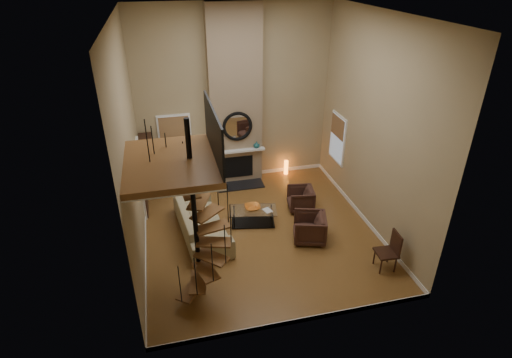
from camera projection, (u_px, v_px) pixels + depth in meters
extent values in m
cube|color=olive|center=(259.00, 231.00, 11.06)|extent=(6.00, 6.50, 0.01)
cube|color=tan|center=(234.00, 97.00, 12.52)|extent=(6.00, 0.02, 5.50)
cube|color=tan|center=(306.00, 209.00, 6.97)|extent=(6.00, 0.02, 5.50)
cube|color=tan|center=(130.00, 149.00, 9.12)|extent=(0.02, 6.50, 5.50)
cube|color=tan|center=(375.00, 126.00, 10.36)|extent=(0.02, 6.50, 5.50)
cube|color=silver|center=(261.00, 14.00, 8.43)|extent=(6.00, 6.50, 0.01)
cube|color=white|center=(236.00, 175.00, 13.79)|extent=(6.00, 0.02, 0.12)
cube|color=white|center=(298.00, 321.00, 8.26)|extent=(6.00, 0.02, 0.12)
cube|color=white|center=(146.00, 246.00, 10.41)|extent=(0.02, 6.50, 0.12)
cube|color=white|center=(361.00, 215.00, 11.64)|extent=(0.02, 6.50, 0.12)
cube|color=#8C765B|center=(235.00, 99.00, 12.35)|extent=(1.60, 0.38, 5.50)
cube|color=black|center=(240.00, 185.00, 13.24)|extent=(1.50, 0.60, 0.04)
cube|color=black|center=(238.00, 167.00, 13.23)|extent=(0.95, 0.02, 0.72)
cube|color=white|center=(238.00, 151.00, 12.88)|extent=(1.70, 0.18, 0.06)
torus|color=black|center=(237.00, 126.00, 12.55)|extent=(0.94, 0.10, 0.94)
cylinder|color=white|center=(237.00, 126.00, 12.56)|extent=(0.80, 0.01, 0.80)
imported|color=black|center=(221.00, 148.00, 12.73)|extent=(0.24, 0.24, 0.25)
imported|color=#185055|center=(257.00, 145.00, 12.97)|extent=(0.20, 0.20, 0.21)
cube|color=white|center=(175.00, 138.00, 12.66)|extent=(1.02, 0.04, 1.52)
cube|color=#8C9EB2|center=(175.00, 138.00, 12.64)|extent=(0.90, 0.01, 1.40)
cube|color=olive|center=(175.00, 132.00, 12.52)|extent=(0.90, 0.01, 0.98)
cube|color=white|center=(338.00, 138.00, 12.61)|extent=(0.04, 1.02, 1.52)
cube|color=#8C9EB2|center=(337.00, 139.00, 12.61)|extent=(0.01, 0.90, 1.40)
cube|color=olive|center=(338.00, 127.00, 12.42)|extent=(0.01, 0.90, 0.63)
cube|color=white|center=(142.00, 179.00, 11.48)|extent=(0.06, 1.05, 2.16)
cube|color=#331A11|center=(143.00, 179.00, 11.50)|extent=(0.05, 0.90, 2.05)
cube|color=#8C9EB2|center=(142.00, 166.00, 11.30)|extent=(0.01, 0.60, 0.90)
cube|color=brown|center=(171.00, 163.00, 7.56)|extent=(1.70, 2.20, 0.12)
cube|color=white|center=(171.00, 166.00, 7.59)|extent=(1.70, 2.20, 0.03)
cube|color=black|center=(214.00, 132.00, 7.47)|extent=(0.04, 2.20, 0.94)
cylinder|color=black|center=(194.00, 213.00, 8.19)|extent=(0.10, 0.10, 4.02)
cube|color=brown|center=(191.00, 290.00, 8.73)|extent=(0.71, 0.78, 0.04)
cylinder|color=black|center=(180.00, 284.00, 8.22)|extent=(0.02, 0.02, 0.94)
cube|color=brown|center=(198.00, 282.00, 8.58)|extent=(0.46, 0.77, 0.04)
cylinder|color=black|center=(196.00, 277.00, 8.04)|extent=(0.02, 0.02, 0.94)
cube|color=brown|center=(206.00, 271.00, 8.50)|extent=(0.55, 0.79, 0.04)
cylinder|color=black|center=(212.00, 263.00, 8.01)|extent=(0.02, 0.02, 0.94)
cube|color=brown|center=(212.00, 257.00, 8.49)|extent=(0.75, 0.74, 0.04)
cylinder|color=black|center=(225.00, 244.00, 8.10)|extent=(0.02, 0.02, 0.94)
cube|color=brown|center=(214.00, 242.00, 8.51)|extent=(0.79, 0.53, 0.04)
cylinder|color=black|center=(231.00, 224.00, 8.27)|extent=(0.02, 0.02, 0.94)
cube|color=brown|center=(213.00, 227.00, 8.54)|extent=(0.77, 0.48, 0.04)
cylinder|color=black|center=(228.00, 204.00, 8.45)|extent=(0.02, 0.02, 0.94)
cube|color=brown|center=(207.00, 213.00, 8.53)|extent=(0.77, 0.72, 0.04)
cylinder|color=black|center=(218.00, 187.00, 8.56)|extent=(0.02, 0.02, 0.94)
cube|color=brown|center=(199.00, 201.00, 8.47)|extent=(0.58, 0.79, 0.04)
cylinder|color=black|center=(202.00, 173.00, 8.55)|extent=(0.02, 0.02, 0.94)
cube|color=brown|center=(190.00, 191.00, 8.33)|extent=(0.41, 0.75, 0.04)
cylinder|color=black|center=(184.00, 162.00, 8.40)|extent=(0.02, 0.02, 0.94)
cube|color=brown|center=(181.00, 182.00, 8.12)|extent=(0.68, 0.79, 0.04)
cylinder|color=black|center=(167.00, 155.00, 8.11)|extent=(0.02, 0.02, 0.94)
cube|color=brown|center=(174.00, 174.00, 7.86)|extent=(0.80, 0.64, 0.04)
cylinder|color=black|center=(154.00, 149.00, 7.71)|extent=(0.02, 0.02, 0.94)
cube|color=brown|center=(171.00, 166.00, 7.58)|extent=(0.72, 0.34, 0.04)
cylinder|color=black|center=(148.00, 144.00, 7.28)|extent=(0.02, 0.02, 0.94)
cube|color=#331A11|center=(149.00, 166.00, 12.41)|extent=(0.39, 0.82, 1.84)
imported|color=tan|center=(201.00, 221.00, 10.79)|extent=(1.34, 2.78, 0.78)
imported|color=#41261E|center=(303.00, 199.00, 11.87)|extent=(0.83, 0.81, 0.67)
imported|color=#41261E|center=(312.00, 228.00, 10.58)|extent=(1.02, 1.01, 0.75)
cube|color=silver|center=(253.00, 210.00, 11.17)|extent=(1.39, 0.88, 0.02)
cube|color=black|center=(253.00, 223.00, 11.36)|extent=(1.26, 0.75, 0.02)
cylinder|color=black|center=(234.00, 222.00, 11.06)|extent=(0.04, 0.04, 0.47)
cylinder|color=black|center=(272.00, 221.00, 11.10)|extent=(0.04, 0.04, 0.47)
cylinder|color=black|center=(234.00, 213.00, 11.44)|extent=(0.04, 0.04, 0.47)
cylinder|color=black|center=(271.00, 212.00, 11.49)|extent=(0.04, 0.04, 0.47)
imported|color=orange|center=(253.00, 207.00, 11.18)|extent=(0.43, 0.43, 0.11)
imported|color=gray|center=(267.00, 211.00, 11.10)|extent=(0.27, 0.31, 0.03)
cylinder|color=black|center=(195.00, 201.00, 12.41)|extent=(0.34, 0.34, 0.03)
cylinder|color=black|center=(193.00, 178.00, 12.03)|extent=(0.04, 0.04, 1.46)
cylinder|color=#F2E5C6|center=(191.00, 155.00, 11.67)|extent=(0.38, 0.38, 0.30)
cylinder|color=orange|center=(286.00, 167.00, 13.87)|extent=(0.14, 0.14, 0.49)
cube|color=#331A11|center=(386.00, 253.00, 9.55)|extent=(0.50, 0.50, 0.05)
cube|color=#331A11|center=(396.00, 243.00, 9.46)|extent=(0.07, 0.45, 0.56)
cylinder|color=#331A11|center=(381.00, 267.00, 9.48)|extent=(0.04, 0.04, 0.45)
cylinder|color=#331A11|center=(395.00, 265.00, 9.53)|extent=(0.04, 0.04, 0.45)
cylinder|color=#331A11|center=(374.00, 257.00, 9.79)|extent=(0.04, 0.04, 0.45)
cylinder|color=#331A11|center=(388.00, 255.00, 9.85)|extent=(0.04, 0.04, 0.45)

